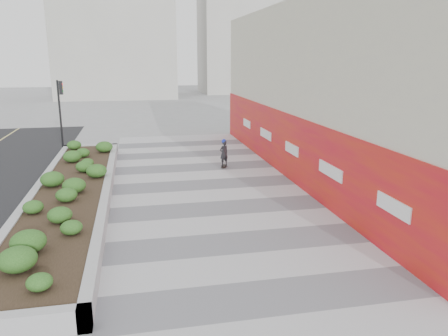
# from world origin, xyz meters

# --- Properties ---
(ground) EXTENTS (160.00, 160.00, 0.00)m
(ground) POSITION_xyz_m (0.00, 0.00, 0.00)
(ground) COLOR gray
(ground) RESTS_ON ground
(walkway) EXTENTS (8.00, 36.00, 0.01)m
(walkway) POSITION_xyz_m (0.00, 3.00, 0.01)
(walkway) COLOR #A8A8AD
(walkway) RESTS_ON ground
(building) EXTENTS (6.04, 24.08, 8.00)m
(building) POSITION_xyz_m (6.98, 8.98, 3.98)
(building) COLOR beige
(building) RESTS_ON ground
(planter) EXTENTS (3.00, 18.00, 0.90)m
(planter) POSITION_xyz_m (-5.50, 7.00, 0.42)
(planter) COLOR #9E9EA0
(planter) RESTS_ON ground
(traffic_signal_near) EXTENTS (0.33, 0.28, 4.20)m
(traffic_signal_near) POSITION_xyz_m (-7.23, 17.50, 2.76)
(traffic_signal_near) COLOR black
(traffic_signal_near) RESTS_ON ground
(distant_bldg_north_l) EXTENTS (16.00, 12.00, 20.00)m
(distant_bldg_north_l) POSITION_xyz_m (-5.00, 55.00, 10.00)
(distant_bldg_north_l) COLOR #ADAAA3
(distant_bldg_north_l) RESTS_ON ground
(distant_bldg_north_r) EXTENTS (14.00, 10.00, 24.00)m
(distant_bldg_north_r) POSITION_xyz_m (15.00, 60.00, 12.00)
(distant_bldg_north_r) COLOR #ADAAA3
(distant_bldg_north_r) RESTS_ON ground
(manhole_cover) EXTENTS (0.44, 0.44, 0.01)m
(manhole_cover) POSITION_xyz_m (0.50, 3.00, 0.00)
(manhole_cover) COLOR #595654
(manhole_cover) RESTS_ON ground
(skateboarder) EXTENTS (0.57, 0.74, 1.48)m
(skateboarder) POSITION_xyz_m (1.47, 11.15, 0.75)
(skateboarder) COLOR beige
(skateboarder) RESTS_ON ground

